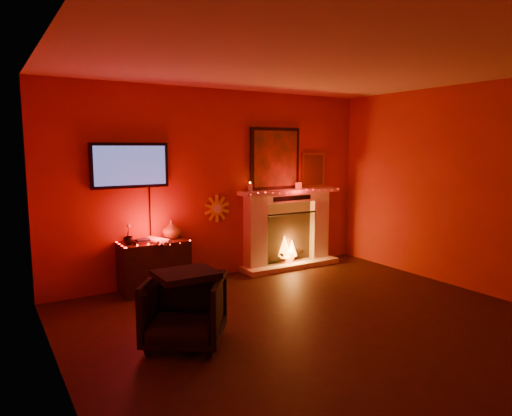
# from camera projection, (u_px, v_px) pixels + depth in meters

# --- Properties ---
(room) EXTENTS (5.00, 5.00, 5.00)m
(room) POSITION_uv_depth(u_px,v_px,m) (335.00, 202.00, 4.49)
(room) COLOR black
(room) RESTS_ON ground
(floor) EXTENTS (5.00, 5.00, 0.00)m
(floor) POSITION_uv_depth(u_px,v_px,m) (331.00, 332.00, 4.67)
(floor) COLOR black
(floor) RESTS_ON ground
(fireplace) EXTENTS (1.72, 0.40, 2.18)m
(fireplace) POSITION_uv_depth(u_px,v_px,m) (287.00, 221.00, 7.18)
(fireplace) COLOR silver
(fireplace) RESTS_ON floor
(tv) EXTENTS (1.00, 0.07, 1.24)m
(tv) POSITION_uv_depth(u_px,v_px,m) (130.00, 166.00, 5.84)
(tv) COLOR black
(tv) RESTS_ON room
(sunburst_clock) EXTENTS (0.40, 0.03, 0.40)m
(sunburst_clock) POSITION_uv_depth(u_px,v_px,m) (217.00, 208.00, 6.60)
(sunburst_clock) COLOR yellow
(sunburst_clock) RESTS_ON room
(console_table) EXTENTS (0.88, 0.57, 0.92)m
(console_table) POSITION_uv_depth(u_px,v_px,m) (155.00, 264.00, 5.97)
(console_table) COLOR black
(console_table) RESTS_ON floor
(armchair) EXTENTS (1.01, 1.02, 0.67)m
(armchair) POSITION_uv_depth(u_px,v_px,m) (185.00, 310.00, 4.35)
(armchair) COLOR black
(armchair) RESTS_ON floor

